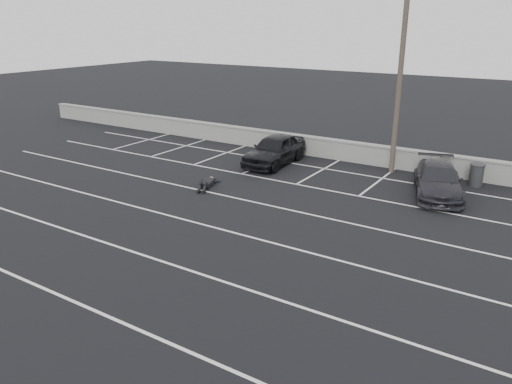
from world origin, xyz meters
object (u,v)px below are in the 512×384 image
Objects in this scene: car_right at (438,180)px; trash_bin at (476,175)px; utility_pole at (400,75)px; person at (208,180)px; car_left at (275,150)px.

car_right reaches higher than trash_bin.
utility_pole reaches higher than car_right.
utility_pole is 10.06m from person.
person is at bearing -134.56° from utility_pole.
trash_bin is (9.45, 1.76, -0.25)m from car_left.
car_left reaches higher than trash_bin.
person is (-10.19, -6.38, -0.27)m from trash_bin.
utility_pole reaches higher than person.
person is (-6.33, -6.43, -4.45)m from utility_pole.
car_left is 0.48× the size of utility_pole.
car_right is at bearing -39.78° from utility_pole.
car_left is at bearing -162.10° from utility_pole.
car_right reaches higher than person.
car_left is at bearing 159.02° from car_right.
trash_bin is at bearing 44.40° from car_right.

